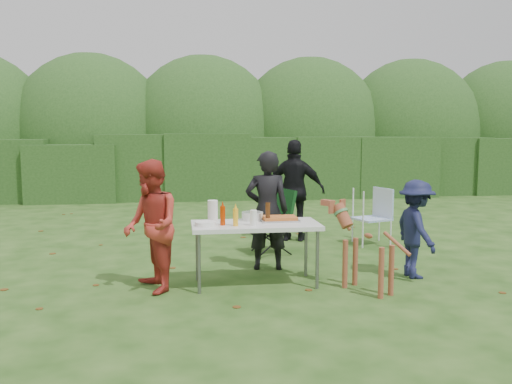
{
  "coord_description": "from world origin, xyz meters",
  "views": [
    {
      "loc": [
        -0.76,
        -6.45,
        1.85
      ],
      "look_at": [
        0.28,
        0.72,
        1.0
      ],
      "focal_mm": 38.0,
      "sensor_mm": 36.0,
      "label": 1
    }
  ],
  "objects": [
    {
      "name": "cup_stack",
      "position": [
        0.09,
        -0.37,
        0.83
      ],
      "size": [
        0.08,
        0.08,
        0.18
      ],
      "primitive_type": "cylinder",
      "color": "white",
      "rests_on": "folding_table"
    },
    {
      "name": "ground",
      "position": [
        0.0,
        0.0,
        0.0
      ],
      "size": [
        80.0,
        80.0,
        0.0
      ],
      "primitive_type": "plane",
      "color": "#1E4211"
    },
    {
      "name": "camping_chair",
      "position": [
        0.6,
        1.36,
        0.48
      ],
      "size": [
        0.77,
        0.77,
        0.96
      ],
      "primitive_type": null,
      "rotation": [
        0.0,
        0.0,
        3.48
      ],
      "color": "#0F3A16",
      "rests_on": "ground"
    },
    {
      "name": "shrub_backdrop",
      "position": [
        0.0,
        9.6,
        1.6
      ],
      "size": [
        20.0,
        2.6,
        3.2
      ],
      "primitive_type": "ellipsoid",
      "color": "#3D6628",
      "rests_on": "ground"
    },
    {
      "name": "lawn_chair",
      "position": [
        2.29,
        1.75,
        0.45
      ],
      "size": [
        0.68,
        0.68,
        0.91
      ],
      "primitive_type": null,
      "rotation": [
        0.0,
        0.0,
        3.47
      ],
      "color": "#4E7DCA",
      "rests_on": "ground"
    },
    {
      "name": "person_black_puffy",
      "position": [
        1.14,
        2.23,
        0.84
      ],
      "size": [
        1.06,
        0.73,
        1.67
      ],
      "primitive_type": "imported",
      "rotation": [
        0.0,
        0.0,
        2.78
      ],
      "color": "black",
      "rests_on": "ground"
    },
    {
      "name": "person_cook",
      "position": [
        0.39,
        0.48,
        0.78
      ],
      "size": [
        0.61,
        0.43,
        1.56
      ],
      "primitive_type": "imported",
      "rotation": [
        0.0,
        0.0,
        3.04
      ],
      "color": "black",
      "rests_on": "ground"
    },
    {
      "name": "hedge_row",
      "position": [
        0.0,
        8.0,
        0.85
      ],
      "size": [
        22.0,
        1.4,
        1.7
      ],
      "primitive_type": "cube",
      "color": "#23471C",
      "rests_on": "ground"
    },
    {
      "name": "focaccia_bread",
      "position": [
        0.45,
        -0.1,
        0.78
      ],
      "size": [
        0.4,
        0.26,
        0.04
      ],
      "primitive_type": "cube",
      "color": "#C7672A",
      "rests_on": "food_tray"
    },
    {
      "name": "ketchup_bottle",
      "position": [
        -0.26,
        -0.29,
        0.85
      ],
      "size": [
        0.06,
        0.06,
        0.22
      ],
      "primitive_type": "cylinder",
      "color": "#AE2B02",
      "rests_on": "folding_table"
    },
    {
      "name": "food_tray",
      "position": [
        0.45,
        -0.1,
        0.75
      ],
      "size": [
        0.45,
        0.3,
        0.02
      ],
      "primitive_type": "cube",
      "color": "#B7B7BA",
      "rests_on": "folding_table"
    },
    {
      "name": "person_red_jacket",
      "position": [
        -1.07,
        -0.32,
        0.76
      ],
      "size": [
        0.77,
        0.87,
        1.51
      ],
      "primitive_type": "imported",
      "rotation": [
        0.0,
        0.0,
        -1.26
      ],
      "color": "#B53227",
      "rests_on": "ground"
    },
    {
      "name": "paper_towel_roll",
      "position": [
        -0.36,
        -0.05,
        0.87
      ],
      "size": [
        0.12,
        0.12,
        0.26
      ],
      "primitive_type": "cylinder",
      "color": "white",
      "rests_on": "folding_table"
    },
    {
      "name": "folding_table",
      "position": [
        0.14,
        -0.22,
        0.69
      ],
      "size": [
        1.5,
        0.7,
        0.74
      ],
      "color": "silver",
      "rests_on": "ground"
    },
    {
      "name": "child",
      "position": [
        2.15,
        -0.19,
        0.61
      ],
      "size": [
        0.5,
        0.81,
        1.22
      ],
      "primitive_type": "imported",
      "rotation": [
        0.0,
        0.0,
        1.63
      ],
      "color": "#171B3D",
      "rests_on": "ground"
    },
    {
      "name": "mustard_bottle",
      "position": [
        -0.12,
        -0.36,
        0.84
      ],
      "size": [
        0.06,
        0.06,
        0.2
      ],
      "primitive_type": "cylinder",
      "color": "yellow",
      "rests_on": "folding_table"
    },
    {
      "name": "dog",
      "position": [
        1.36,
        -0.68,
        0.49
      ],
      "size": [
        0.89,
        1.1,
        0.98
      ],
      "primitive_type": null,
      "rotation": [
        0.0,
        0.0,
        2.12
      ],
      "color": "brown",
      "rests_on": "ground"
    },
    {
      "name": "pasta_bowl",
      "position": [
        0.13,
        0.0,
        0.79
      ],
      "size": [
        0.26,
        0.26,
        0.1
      ],
      "primitive_type": "cylinder",
      "color": "silver",
      "rests_on": "folding_table"
    },
    {
      "name": "plate_stack",
      "position": [
        -0.46,
        -0.31,
        0.77
      ],
      "size": [
        0.24,
        0.24,
        0.05
      ],
      "primitive_type": "cylinder",
      "color": "white",
      "rests_on": "folding_table"
    },
    {
      "name": "beer_bottle",
      "position": [
        0.29,
        -0.19,
        0.86
      ],
      "size": [
        0.06,
        0.06,
        0.24
      ],
      "primitive_type": "cylinder",
      "color": "#47230F",
      "rests_on": "folding_table"
    }
  ]
}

